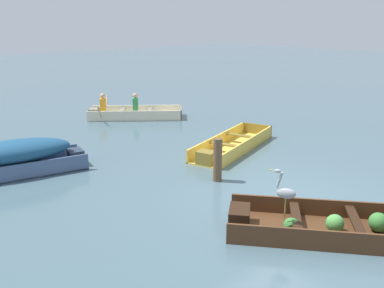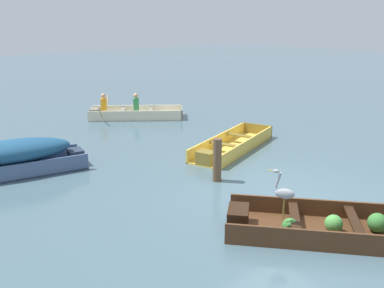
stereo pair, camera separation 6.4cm
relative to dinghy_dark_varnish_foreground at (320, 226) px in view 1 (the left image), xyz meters
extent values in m
plane|color=#47606B|center=(0.66, 1.17, -0.13)|extent=(80.00, 80.00, 0.00)
cube|color=#4C2D19|center=(0.05, -0.06, -0.11)|extent=(3.10, 3.34, 0.04)
cube|color=#4C2D19|center=(-0.42, -0.46, 0.05)|extent=(2.16, 2.55, 0.36)
cube|color=#4C2D19|center=(0.52, 0.34, 0.05)|extent=(2.16, 2.55, 0.36)
cube|color=black|center=(-0.90, 1.06, 0.07)|extent=(0.67, 0.65, 0.33)
cube|color=black|center=(-0.27, 0.32, 0.14)|extent=(1.00, 0.88, 0.04)
cube|color=black|center=(0.36, -0.44, 0.14)|extent=(1.00, 0.88, 0.04)
sphere|color=#387533|center=(-0.47, 0.26, 0.05)|extent=(0.29, 0.29, 0.29)
sphere|color=#4C9342|center=(0.17, -0.17, 0.06)|extent=(0.31, 0.31, 0.31)
sphere|color=#387533|center=(0.74, -0.66, 0.07)|extent=(0.33, 0.33, 0.33)
cube|color=#475B7F|center=(-2.97, 6.37, -0.11)|extent=(3.38, 1.62, 0.04)
cube|color=#475B7F|center=(-2.88, 6.85, 0.06)|extent=(3.20, 0.66, 0.40)
cube|color=#475B7F|center=(-3.06, 5.89, 0.06)|extent=(3.20, 0.66, 0.40)
cube|color=#273246|center=(-1.55, 6.09, 0.08)|extent=(0.44, 0.52, 0.36)
cube|color=#273246|center=(-2.49, 6.27, 0.16)|extent=(0.33, 0.94, 0.04)
ellipsoid|color=navy|center=(-2.97, 6.37, 0.43)|extent=(2.80, 1.46, 0.56)
cube|color=#E5BC47|center=(2.43, 4.41, -0.11)|extent=(3.66, 2.06, 0.04)
cube|color=#E5BC47|center=(2.58, 3.97, 0.05)|extent=(3.36, 1.18, 0.36)
cube|color=#E5BC47|center=(2.28, 4.85, 0.05)|extent=(3.36, 1.18, 0.36)
cube|color=olive|center=(4.08, 4.97, 0.05)|extent=(0.36, 0.95, 0.36)
cube|color=olive|center=(0.93, 3.90, 0.07)|extent=(0.48, 0.53, 0.33)
cube|color=olive|center=(1.93, 4.24, 0.14)|extent=(0.43, 0.89, 0.04)
cube|color=olive|center=(2.93, 4.58, 0.14)|extent=(0.43, 0.89, 0.04)
cube|color=beige|center=(2.55, 9.51, -0.11)|extent=(3.35, 2.97, 0.04)
cube|color=beige|center=(2.22, 9.10, 0.05)|extent=(2.70, 2.14, 0.38)
cube|color=beige|center=(2.87, 9.93, 0.05)|extent=(2.70, 2.14, 0.38)
cube|color=gray|center=(3.86, 8.48, 0.05)|extent=(0.72, 0.90, 0.38)
cube|color=gray|center=(1.35, 10.45, 0.07)|extent=(0.59, 0.61, 0.34)
cube|color=gray|center=(2.15, 9.83, 0.15)|extent=(0.75, 0.89, 0.04)
cube|color=gray|center=(2.95, 9.20, 0.15)|extent=(0.75, 0.89, 0.04)
cube|color=#338C4C|center=(2.55, 9.51, 0.39)|extent=(0.31, 0.33, 0.44)
sphere|color=tan|center=(2.55, 9.51, 0.71)|extent=(0.18, 0.18, 0.18)
cube|color=orange|center=(1.61, 10.25, 0.39)|extent=(0.31, 0.33, 0.44)
sphere|color=tan|center=(1.61, 10.25, 0.71)|extent=(0.18, 0.18, 0.18)
cylinder|color=tan|center=(1.08, 9.58, 0.29)|extent=(0.43, 0.53, 0.55)
cylinder|color=tan|center=(2.14, 10.92, 0.29)|extent=(0.43, 0.53, 0.55)
cylinder|color=olive|center=(-0.65, 0.29, 0.42)|extent=(0.02, 0.02, 0.35)
cylinder|color=olive|center=(-0.60, 0.32, 0.42)|extent=(0.02, 0.02, 0.35)
ellipsoid|color=#93999E|center=(-0.62, 0.30, 0.68)|extent=(0.27, 0.35, 0.18)
cylinder|color=#93999E|center=(-0.68, 0.41, 0.90)|extent=(0.09, 0.12, 0.28)
ellipsoid|color=#93999E|center=(-0.70, 0.44, 1.05)|extent=(0.10, 0.13, 0.06)
cone|color=gold|center=(-0.74, 0.52, 1.05)|extent=(0.07, 0.10, 0.02)
cylinder|color=brown|center=(0.38, 2.94, 0.36)|extent=(0.20, 0.20, 1.00)
camera|label=1|loc=(-6.03, -3.59, 3.44)|focal=40.00mm
camera|label=2|loc=(-5.98, -3.63, 3.44)|focal=40.00mm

